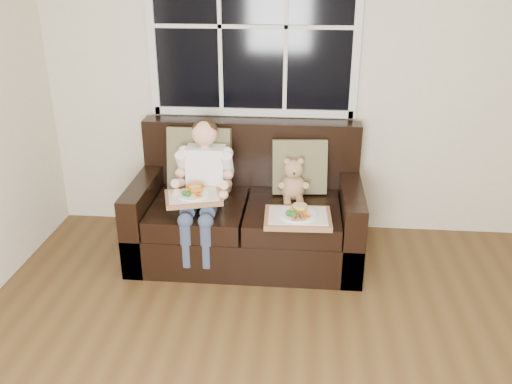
# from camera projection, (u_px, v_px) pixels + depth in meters

# --- Properties ---
(room_walls) EXTENTS (4.52, 5.02, 2.71)m
(room_walls) POSITION_uv_depth(u_px,v_px,m) (359.00, 132.00, 1.76)
(room_walls) COLOR beige
(room_walls) RESTS_ON ground
(window_back) EXTENTS (1.62, 0.04, 1.37)m
(window_back) POSITION_uv_depth(u_px,v_px,m) (253.00, 26.00, 4.06)
(window_back) COLOR black
(window_back) RESTS_ON room_walls
(loveseat) EXTENTS (1.70, 0.92, 0.96)m
(loveseat) POSITION_uv_depth(u_px,v_px,m) (248.00, 214.00, 4.16)
(loveseat) COLOR black
(loveseat) RESTS_ON ground
(pillow_left) EXTENTS (0.49, 0.22, 0.50)m
(pillow_left) POSITION_uv_depth(u_px,v_px,m) (200.00, 159.00, 4.18)
(pillow_left) COLOR olive
(pillow_left) RESTS_ON loveseat
(pillow_right) EXTENTS (0.43, 0.23, 0.43)m
(pillow_right) POSITION_uv_depth(u_px,v_px,m) (299.00, 167.00, 4.13)
(pillow_right) COLOR olive
(pillow_right) RESTS_ON loveseat
(child) EXTENTS (0.41, 0.60, 0.93)m
(child) POSITION_uv_depth(u_px,v_px,m) (204.00, 177.00, 3.94)
(child) COLOR white
(child) RESTS_ON loveseat
(teddy_bear) EXTENTS (0.21, 0.26, 0.34)m
(teddy_bear) POSITION_uv_depth(u_px,v_px,m) (293.00, 182.00, 4.03)
(teddy_bear) COLOR tan
(teddy_bear) RESTS_ON loveseat
(tray_left) EXTENTS (0.46, 0.39, 0.09)m
(tray_left) POSITION_uv_depth(u_px,v_px,m) (193.00, 196.00, 3.83)
(tray_left) COLOR #986544
(tray_left) RESTS_ON child
(tray_right) EXTENTS (0.47, 0.36, 0.10)m
(tray_right) POSITION_uv_depth(u_px,v_px,m) (298.00, 217.00, 3.73)
(tray_right) COLOR #986544
(tray_right) RESTS_ON loveseat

